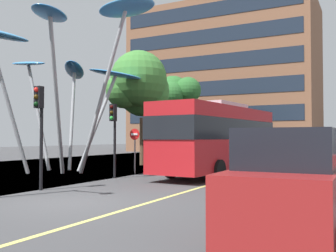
{
  "coord_description": "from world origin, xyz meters",
  "views": [
    {
      "loc": [
        7.92,
        -9.02,
        1.92
      ],
      "look_at": [
        -0.86,
        8.08,
        2.5
      ],
      "focal_mm": 41.68,
      "sensor_mm": 36.0,
      "label": 1
    }
  ],
  "objects_px": {
    "traffic_light_island_mid": "(153,122)",
    "traffic_light_kerb_near": "(40,115)",
    "traffic_light_kerb_far": "(114,125)",
    "no_entry_sign": "(135,144)",
    "car_parked_near": "(290,188)",
    "red_bus": "(219,136)",
    "leaf_sculpture": "(66,54)"
  },
  "relations": [
    {
      "from": "leaf_sculpture",
      "to": "no_entry_sign",
      "type": "height_order",
      "value": "leaf_sculpture"
    },
    {
      "from": "red_bus",
      "to": "leaf_sculpture",
      "type": "relative_size",
      "value": 0.87
    },
    {
      "from": "traffic_light_kerb_far",
      "to": "traffic_light_island_mid",
      "type": "relative_size",
      "value": 0.9
    },
    {
      "from": "no_entry_sign",
      "to": "traffic_light_kerb_far",
      "type": "bearing_deg",
      "value": -81.44
    },
    {
      "from": "traffic_light_kerb_far",
      "to": "no_entry_sign",
      "type": "bearing_deg",
      "value": 98.56
    },
    {
      "from": "car_parked_near",
      "to": "traffic_light_kerb_far",
      "type": "bearing_deg",
      "value": 140.58
    },
    {
      "from": "no_entry_sign",
      "to": "leaf_sculpture",
      "type": "bearing_deg",
      "value": -165.33
    },
    {
      "from": "traffic_light_kerb_far",
      "to": "car_parked_near",
      "type": "distance_m",
      "value": 12.31
    },
    {
      "from": "traffic_light_kerb_far",
      "to": "car_parked_near",
      "type": "height_order",
      "value": "traffic_light_kerb_far"
    },
    {
      "from": "traffic_light_kerb_near",
      "to": "no_entry_sign",
      "type": "height_order",
      "value": "traffic_light_kerb_near"
    },
    {
      "from": "traffic_light_kerb_near",
      "to": "traffic_light_island_mid",
      "type": "height_order",
      "value": "traffic_light_island_mid"
    },
    {
      "from": "traffic_light_island_mid",
      "to": "no_entry_sign",
      "type": "bearing_deg",
      "value": -99.06
    },
    {
      "from": "no_entry_sign",
      "to": "red_bus",
      "type": "bearing_deg",
      "value": 18.63
    },
    {
      "from": "red_bus",
      "to": "traffic_light_kerb_near",
      "type": "height_order",
      "value": "traffic_light_kerb_near"
    },
    {
      "from": "red_bus",
      "to": "no_entry_sign",
      "type": "distance_m",
      "value": 4.5
    },
    {
      "from": "no_entry_sign",
      "to": "traffic_light_island_mid",
      "type": "bearing_deg",
      "value": 80.94
    },
    {
      "from": "car_parked_near",
      "to": "no_entry_sign",
      "type": "xyz_separation_m",
      "value": [
        -9.81,
        10.24,
        0.63
      ]
    },
    {
      "from": "traffic_light_island_mid",
      "to": "traffic_light_kerb_far",
      "type": "bearing_deg",
      "value": -88.22
    },
    {
      "from": "traffic_light_kerb_far",
      "to": "traffic_light_island_mid",
      "type": "distance_m",
      "value": 4.06
    },
    {
      "from": "car_parked_near",
      "to": "leaf_sculpture",
      "type": "bearing_deg",
      "value": 146.16
    },
    {
      "from": "traffic_light_kerb_near",
      "to": "traffic_light_island_mid",
      "type": "xyz_separation_m",
      "value": [
        -0.19,
        8.8,
        0.07
      ]
    },
    {
      "from": "traffic_light_kerb_near",
      "to": "red_bus",
      "type": "bearing_deg",
      "value": 66.28
    },
    {
      "from": "traffic_light_kerb_far",
      "to": "traffic_light_kerb_near",
      "type": "bearing_deg",
      "value": -89.2
    },
    {
      "from": "traffic_light_kerb_far",
      "to": "no_entry_sign",
      "type": "xyz_separation_m",
      "value": [
        -0.37,
        2.49,
        -0.94
      ]
    },
    {
      "from": "traffic_light_kerb_near",
      "to": "no_entry_sign",
      "type": "bearing_deg",
      "value": 93.49
    },
    {
      "from": "red_bus",
      "to": "no_entry_sign",
      "type": "height_order",
      "value": "red_bus"
    },
    {
      "from": "leaf_sculpture",
      "to": "traffic_light_kerb_near",
      "type": "xyz_separation_m",
      "value": [
        4.37,
        -6.21,
        -3.85
      ]
    },
    {
      "from": "traffic_light_island_mid",
      "to": "no_entry_sign",
      "type": "distance_m",
      "value": 1.99
    },
    {
      "from": "traffic_light_kerb_far",
      "to": "no_entry_sign",
      "type": "distance_m",
      "value": 2.69
    },
    {
      "from": "no_entry_sign",
      "to": "car_parked_near",
      "type": "bearing_deg",
      "value": -46.24
    },
    {
      "from": "traffic_light_island_mid",
      "to": "traffic_light_kerb_near",
      "type": "bearing_deg",
      "value": -88.75
    },
    {
      "from": "red_bus",
      "to": "car_parked_near",
      "type": "xyz_separation_m",
      "value": [
        5.56,
        -11.68,
        -1.05
      ]
    }
  ]
}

